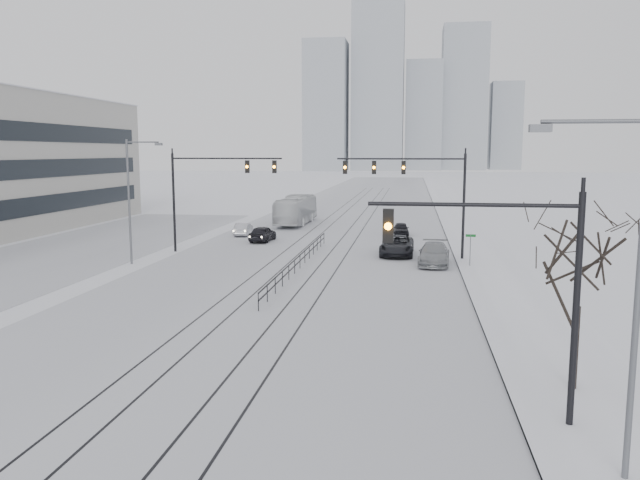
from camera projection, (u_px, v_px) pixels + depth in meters
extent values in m
cube|color=silver|center=(345.00, 222.00, 73.07)|extent=(22.00, 260.00, 0.02)
cube|color=white|center=(463.00, 223.00, 71.10)|extent=(5.00, 260.00, 0.16)
cube|color=gray|center=(441.00, 223.00, 71.46)|extent=(0.10, 260.00, 0.12)
cube|color=silver|center=(73.00, 251.00, 51.48)|extent=(14.00, 60.00, 0.03)
cube|color=black|center=(291.00, 246.00, 53.85)|extent=(0.10, 180.00, 0.01)
cube|color=black|center=(307.00, 247.00, 53.65)|extent=(0.10, 180.00, 0.01)
cube|color=black|center=(335.00, 247.00, 53.30)|extent=(0.10, 180.00, 0.01)
cube|color=black|center=(351.00, 248.00, 53.10)|extent=(0.10, 180.00, 0.01)
cube|color=#949BA3|center=(326.00, 107.00, 269.46)|extent=(18.00, 18.00, 55.00)
cube|color=#949BA3|center=(378.00, 88.00, 272.92)|extent=(22.00, 22.00, 72.00)
cube|color=#949BA3|center=(423.00, 116.00, 279.53)|extent=(16.00, 16.00, 48.00)
cube|color=#949BA3|center=(464.00, 99.00, 283.64)|extent=(20.00, 20.00, 64.00)
cube|color=#949BA3|center=(505.00, 126.00, 290.26)|extent=(14.00, 14.00, 40.00)
cylinder|color=black|center=(576.00, 314.00, 17.89)|extent=(0.20, 0.20, 7.00)
cylinder|color=black|center=(472.00, 205.00, 17.89)|extent=(6.00, 0.12, 0.12)
cube|color=black|center=(388.00, 226.00, 18.33)|extent=(0.32, 0.24, 1.00)
sphere|color=orange|center=(388.00, 226.00, 18.19)|extent=(0.22, 0.22, 0.22)
cylinder|color=black|center=(464.00, 208.00, 46.35)|extent=(0.20, 0.20, 8.00)
cylinder|color=black|center=(400.00, 159.00, 46.54)|extent=(9.50, 0.12, 0.12)
cube|color=black|center=(345.00, 167.00, 47.23)|extent=(0.32, 0.24, 1.00)
sphere|color=orange|center=(345.00, 167.00, 47.09)|extent=(0.22, 0.22, 0.22)
cube|color=black|center=(374.00, 167.00, 46.91)|extent=(0.32, 0.24, 1.00)
sphere|color=orange|center=(374.00, 167.00, 46.77)|extent=(0.22, 0.22, 0.22)
cube|color=black|center=(404.00, 168.00, 46.59)|extent=(0.32, 0.24, 1.00)
sphere|color=orange|center=(403.00, 168.00, 46.45)|extent=(0.22, 0.22, 0.22)
cylinder|color=black|center=(174.00, 203.00, 50.67)|extent=(0.20, 0.20, 8.00)
cylinder|color=black|center=(226.00, 158.00, 49.51)|extent=(9.00, 0.12, 0.12)
cube|color=black|center=(274.00, 167.00, 49.04)|extent=(0.32, 0.24, 1.00)
sphere|color=orange|center=(274.00, 167.00, 48.90)|extent=(0.22, 0.22, 0.22)
cube|color=black|center=(247.00, 167.00, 49.35)|extent=(0.32, 0.24, 1.00)
sphere|color=orange|center=(247.00, 167.00, 49.22)|extent=(0.22, 0.22, 0.22)
cylinder|color=#595B60|center=(637.00, 306.00, 14.72)|extent=(0.16, 0.16, 9.00)
cylinder|color=#595B60|center=(595.00, 121.00, 14.29)|extent=(2.40, 0.10, 0.10)
cube|color=#595B60|center=(540.00, 128.00, 14.49)|extent=(0.50, 0.25, 0.18)
cylinder|color=#595B60|center=(129.00, 202.00, 44.86)|extent=(0.16, 0.16, 9.00)
cylinder|color=#595B60|center=(142.00, 142.00, 44.09)|extent=(2.40, 0.10, 0.10)
cube|color=#595B60|center=(159.00, 144.00, 43.94)|extent=(0.50, 0.25, 0.18)
cylinder|color=black|center=(574.00, 350.00, 20.99)|extent=(0.26, 0.26, 3.00)
cylinder|color=black|center=(578.00, 284.00, 20.67)|extent=(0.18, 0.18, 2.50)
cube|color=black|center=(300.00, 255.00, 43.55)|extent=(0.06, 24.00, 0.06)
cube|color=black|center=(300.00, 261.00, 43.61)|extent=(0.06, 24.00, 0.06)
cylinder|color=#595B60|center=(470.00, 251.00, 43.76)|extent=(0.06, 0.06, 2.40)
cube|color=#0C4C19|center=(471.00, 236.00, 43.61)|extent=(0.70, 0.04, 0.18)
imported|color=black|center=(263.00, 234.00, 56.80)|extent=(1.94, 4.30, 1.44)
imported|color=#B8B9C0|center=(243.00, 229.00, 60.92)|extent=(1.61, 3.86, 1.24)
imported|color=black|center=(397.00, 246.00, 49.16)|extent=(2.66, 5.60, 1.54)
imported|color=gray|center=(434.00, 254.00, 45.07)|extent=(2.50, 5.48, 1.55)
imported|color=black|center=(401.00, 229.00, 61.17)|extent=(1.63, 3.65, 1.22)
imported|color=silver|center=(296.00, 210.00, 70.25)|extent=(2.97, 11.47, 3.18)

